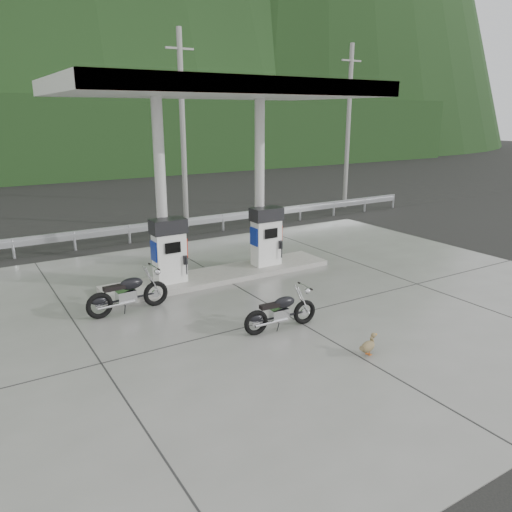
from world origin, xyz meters
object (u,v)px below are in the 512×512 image
motorcycle_left (128,294)px  duck (368,347)px  motorcycle_right (281,312)px  gas_pump_right (266,236)px  gas_pump_left (169,251)px

motorcycle_left → duck: 5.87m
motorcycle_left → duck: motorcycle_left is taller
duck → motorcycle_right: bearing=95.8°
gas_pump_right → motorcycle_left: (-4.79, -1.18, -0.59)m
gas_pump_right → duck: size_ratio=3.56×
gas_pump_right → motorcycle_left: bearing=-166.1°
gas_pump_left → duck: (1.79, -5.98, -0.87)m
motorcycle_left → duck: bearing=-58.3°
gas_pump_left → motorcycle_right: size_ratio=1.04×
gas_pump_right → motorcycle_right: (-2.18, -4.00, -0.64)m
gas_pump_right → motorcycle_right: size_ratio=1.04×
gas_pump_left → duck: gas_pump_left is taller
gas_pump_left → duck: bearing=-73.4°
gas_pump_right → motorcycle_left: size_ratio=0.92×
gas_pump_left → motorcycle_left: 2.07m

